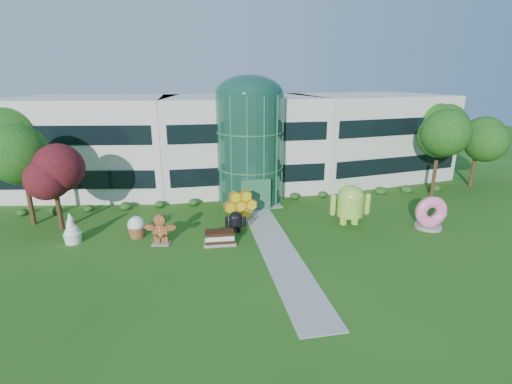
{
  "coord_description": "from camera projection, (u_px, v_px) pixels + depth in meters",
  "views": [
    {
      "loc": [
        -5.69,
        -21.26,
        11.26
      ],
      "look_at": [
        -0.54,
        6.0,
        2.6
      ],
      "focal_mm": 26.0,
      "sensor_mm": 36.0,
      "label": 1
    }
  ],
  "objects": [
    {
      "name": "atrium",
      "position": [
        250.0,
        149.0,
        34.1
      ],
      "size": [
        6.0,
        6.0,
        9.8
      ],
      "primitive_type": "cylinder",
      "color": "#194738",
      "rests_on": "ground"
    },
    {
      "name": "tree_red",
      "position": [
        56.0,
        192.0,
        27.7
      ],
      "size": [
        4.0,
        4.0,
        6.0
      ],
      "primitive_type": null,
      "color": "#3F0C14",
      "rests_on": "ground"
    },
    {
      "name": "android_green",
      "position": [
        351.0,
        201.0,
        29.05
      ],
      "size": [
        3.58,
        2.6,
        3.79
      ],
      "primitive_type": null,
      "rotation": [
        0.0,
        0.0,
        -0.11
      ],
      "color": "#8FC63F",
      "rests_on": "ground"
    },
    {
      "name": "trees_backdrop",
      "position": [
        248.0,
        154.0,
        35.24
      ],
      "size": [
        52.0,
        8.0,
        8.4
      ],
      "primitive_type": null,
      "color": "#194511",
      "rests_on": "ground"
    },
    {
      "name": "honeycomb",
      "position": [
        240.0,
        207.0,
        30.04
      ],
      "size": [
        3.06,
        1.52,
        2.3
      ],
      "primitive_type": null,
      "rotation": [
        0.0,
        0.0,
        0.17
      ],
      "color": "yellow",
      "rests_on": "ground"
    },
    {
      "name": "building",
      "position": [
        240.0,
        141.0,
        39.8
      ],
      "size": [
        46.0,
        15.0,
        9.3
      ],
      "primitive_type": null,
      "color": "beige",
      "rests_on": "ground"
    },
    {
      "name": "gingerbread",
      "position": [
        160.0,
        229.0,
        25.75
      ],
      "size": [
        2.58,
        1.41,
        2.25
      ],
      "primitive_type": null,
      "rotation": [
        0.0,
        0.0,
        -0.21
      ],
      "color": "maroon",
      "rests_on": "ground"
    },
    {
      "name": "ice_cream_sandwich",
      "position": [
        220.0,
        238.0,
        25.89
      ],
      "size": [
        2.29,
        1.22,
        1.0
      ],
      "primitive_type": null,
      "rotation": [
        0.0,
        0.0,
        -0.05
      ],
      "color": "black",
      "rests_on": "ground"
    },
    {
      "name": "ground",
      "position": [
        281.0,
        256.0,
        24.3
      ],
      "size": [
        140.0,
        140.0,
        0.0
      ],
      "primitive_type": "plane",
      "color": "#215114",
      "rests_on": "ground"
    },
    {
      "name": "walkway",
      "position": [
        274.0,
        243.0,
        26.17
      ],
      "size": [
        2.4,
        20.0,
        0.04
      ],
      "primitive_type": "cube",
      "color": "#9E9E93",
      "rests_on": "ground"
    },
    {
      "name": "froyo",
      "position": [
        71.0,
        228.0,
        25.92
      ],
      "size": [
        1.65,
        1.65,
        2.24
      ],
      "primitive_type": null,
      "rotation": [
        0.0,
        0.0,
        -0.32
      ],
      "color": "white",
      "rests_on": "ground"
    },
    {
      "name": "donut",
      "position": [
        430.0,
        212.0,
        28.47
      ],
      "size": [
        2.62,
        1.45,
        2.62
      ],
      "primitive_type": null,
      "rotation": [
        0.0,
        0.0,
        -0.1
      ],
      "color": "#ED5A90",
      "rests_on": "ground"
    },
    {
      "name": "cupcake",
      "position": [
        137.0,
        227.0,
        27.0
      ],
      "size": [
        1.51,
        1.51,
        1.6
      ],
      "primitive_type": null,
      "rotation": [
        0.0,
        0.0,
        -0.14
      ],
      "color": "white",
      "rests_on": "ground"
    },
    {
      "name": "android_black",
      "position": [
        236.0,
        220.0,
        27.85
      ],
      "size": [
        1.83,
        1.4,
        1.87
      ],
      "primitive_type": null,
      "rotation": [
        0.0,
        0.0,
        -0.2
      ],
      "color": "black",
      "rests_on": "ground"
    }
  ]
}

